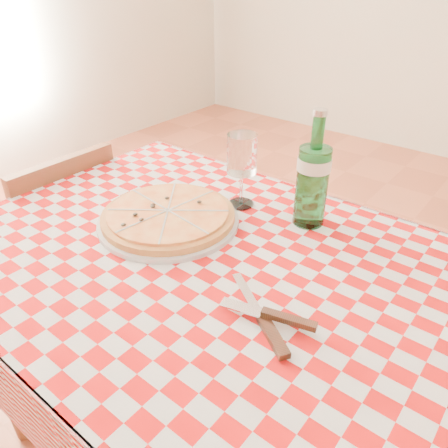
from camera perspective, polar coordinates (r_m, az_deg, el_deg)
The scene contains 7 objects.
dining_table at distance 1.05m, azimuth -1.21°, elevation -9.08°, with size 1.20×0.80×0.75m.
tablecloth at distance 0.99m, azimuth -1.27°, elevation -4.93°, with size 1.30×0.90×0.01m, color #A80A0A.
chair_far at distance 1.68m, azimuth -20.12°, elevation -2.31°, with size 0.37×0.37×0.81m.
pizza_plate at distance 1.13m, azimuth -7.29°, elevation 1.17°, with size 0.36×0.36×0.05m, color #BA823E, non-canonical shape.
water_bottle at distance 1.09m, azimuth 11.62°, elevation 6.96°, with size 0.08×0.08×0.30m, color #19672B, non-canonical shape.
wine_glass at distance 1.17m, azimuth 2.31°, elevation 6.93°, with size 0.08×0.08×0.20m, color silver, non-canonical shape.
cutlery at distance 0.84m, azimuth 4.95°, elevation -11.61°, with size 0.26×0.22×0.03m, color silver, non-canonical shape.
Camera 1 is at (0.52, -0.61, 1.34)m, focal length 35.00 mm.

